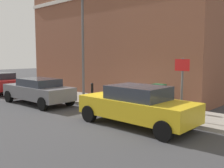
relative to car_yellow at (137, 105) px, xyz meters
The scene contains 10 objects.
ground 1.36m from the car_yellow, 76.13° to the left, with size 80.00×80.00×0.00m, color #38383A.
sidewalk 7.48m from the car_yellow, 72.23° to the left, with size 2.39×30.00×0.15m, color gray.
corner_building 10.01m from the car_yellow, 39.78° to the left, with size 7.35×13.63×9.26m.
car_yellow is the anchor object (origin of this frame).
car_grey 6.38m from the car_yellow, 91.78° to the left, with size 1.88×4.43×1.35m.
utility_cabinet 2.41m from the car_yellow, 13.80° to the left, with size 0.46×0.61×1.15m.
bollard_near_cabinet 3.15m from the car_yellow, 39.17° to the left, with size 0.14×0.14×1.04m.
bollard_far_kerb 4.05m from the car_yellow, 70.90° to the left, with size 0.14×0.14×1.04m.
street_sign 1.99m from the car_yellow, 33.59° to the right, with size 0.08×0.60×2.30m.
lamppost 6.55m from the car_yellow, 67.97° to the left, with size 0.20×0.44×5.72m.
Camera 1 is at (-7.53, -6.69, 2.55)m, focal length 41.04 mm.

